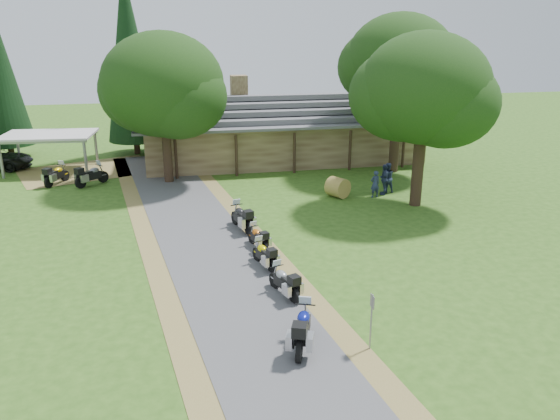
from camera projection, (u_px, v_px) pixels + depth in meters
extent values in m
plane|color=#2D5116|center=(252.00, 324.00, 18.56)|extent=(120.00, 120.00, 0.00)
plane|color=#4D4D50|center=(225.00, 276.00, 22.18)|extent=(51.95, 51.95, 0.00)
imported|color=navy|center=(375.00, 182.00, 32.12)|extent=(0.60, 0.49, 1.90)
imported|color=navy|center=(387.00, 175.00, 32.98)|extent=(0.63, 0.46, 2.17)
imported|color=navy|center=(385.00, 177.00, 32.60)|extent=(0.67, 0.75, 2.18)
cylinder|color=olive|center=(338.00, 187.00, 32.27)|extent=(1.56, 1.52, 1.18)
cone|color=black|center=(130.00, 62.00, 41.35)|extent=(4.17, 4.17, 14.11)
cone|color=black|center=(0.00, 78.00, 40.40)|extent=(3.91, 3.91, 11.97)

